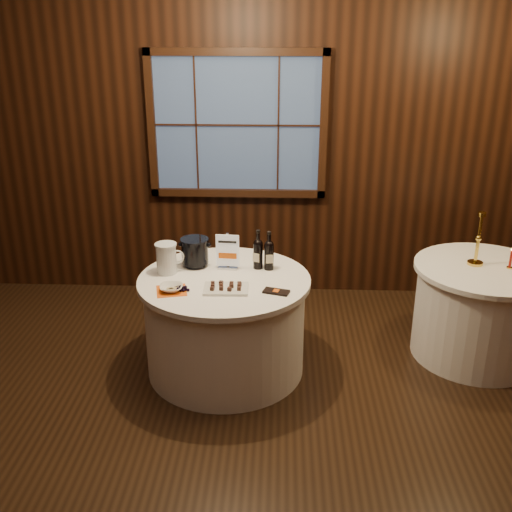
{
  "coord_description": "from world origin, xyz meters",
  "views": [
    {
      "loc": [
        0.41,
        -3.03,
        2.56
      ],
      "look_at": [
        0.24,
        0.9,
        0.99
      ],
      "focal_mm": 42.0,
      "sensor_mm": 36.0,
      "label": 1
    }
  ],
  "objects_px": {
    "ice_bucket": "(195,252)",
    "grape_bunch": "(183,288)",
    "red_candle": "(511,260)",
    "main_table": "(225,324)",
    "chocolate_box": "(276,292)",
    "port_bottle_right": "(269,253)",
    "sign_stand": "(228,257)",
    "side_table": "(479,311)",
    "cracker_bowl": "(171,288)",
    "chocolate_plate": "(226,288)",
    "port_bottle_left": "(258,252)",
    "brass_candlestick": "(477,246)",
    "glass_pitcher": "(167,258)"
  },
  "relations": [
    {
      "from": "grape_bunch",
      "to": "brass_candlestick",
      "type": "distance_m",
      "value": 2.28
    },
    {
      "from": "brass_candlestick",
      "to": "side_table",
      "type": "bearing_deg",
      "value": -34.36
    },
    {
      "from": "main_table",
      "to": "ice_bucket",
      "type": "relative_size",
      "value": 5.74
    },
    {
      "from": "side_table",
      "to": "port_bottle_right",
      "type": "relative_size",
      "value": 3.56
    },
    {
      "from": "main_table",
      "to": "ice_bucket",
      "type": "xyz_separation_m",
      "value": [
        -0.24,
        0.22,
        0.5
      ]
    },
    {
      "from": "ice_bucket",
      "to": "glass_pitcher",
      "type": "distance_m",
      "value": 0.24
    },
    {
      "from": "glass_pitcher",
      "to": "brass_candlestick",
      "type": "bearing_deg",
      "value": -6.96
    },
    {
      "from": "side_table",
      "to": "grape_bunch",
      "type": "xyz_separation_m",
      "value": [
        -2.27,
        -0.53,
        0.4
      ]
    },
    {
      "from": "glass_pitcher",
      "to": "cracker_bowl",
      "type": "distance_m",
      "value": 0.35
    },
    {
      "from": "cracker_bowl",
      "to": "red_candle",
      "type": "bearing_deg",
      "value": 11.68
    },
    {
      "from": "sign_stand",
      "to": "port_bottle_left",
      "type": "height_order",
      "value": "port_bottle_left"
    },
    {
      "from": "ice_bucket",
      "to": "grape_bunch",
      "type": "relative_size",
      "value": 1.45
    },
    {
      "from": "grape_bunch",
      "to": "glass_pitcher",
      "type": "height_order",
      "value": "glass_pitcher"
    },
    {
      "from": "cracker_bowl",
      "to": "port_bottle_left",
      "type": "bearing_deg",
      "value": 36.71
    },
    {
      "from": "port_bottle_left",
      "to": "port_bottle_right",
      "type": "relative_size",
      "value": 1.01
    },
    {
      "from": "port_bottle_right",
      "to": "brass_candlestick",
      "type": "xyz_separation_m",
      "value": [
        1.6,
        0.16,
        0.02
      ]
    },
    {
      "from": "main_table",
      "to": "side_table",
      "type": "relative_size",
      "value": 1.19
    },
    {
      "from": "red_candle",
      "to": "port_bottle_right",
      "type": "bearing_deg",
      "value": -176.99
    },
    {
      "from": "chocolate_plate",
      "to": "red_candle",
      "type": "distance_m",
      "value": 2.19
    },
    {
      "from": "ice_bucket",
      "to": "cracker_bowl",
      "type": "relative_size",
      "value": 1.38
    },
    {
      "from": "chocolate_box",
      "to": "grape_bunch",
      "type": "bearing_deg",
      "value": -164.14
    },
    {
      "from": "brass_candlestick",
      "to": "chocolate_box",
      "type": "bearing_deg",
      "value": -159.27
    },
    {
      "from": "port_bottle_left",
      "to": "side_table",
      "type": "bearing_deg",
      "value": 25.96
    },
    {
      "from": "side_table",
      "to": "chocolate_box",
      "type": "bearing_deg",
      "value": -161.62
    },
    {
      "from": "chocolate_plate",
      "to": "brass_candlestick",
      "type": "xyz_separation_m",
      "value": [
        1.9,
        0.56,
        0.14
      ]
    },
    {
      "from": "chocolate_plate",
      "to": "port_bottle_left",
      "type": "bearing_deg",
      "value": 62.8
    },
    {
      "from": "grape_bunch",
      "to": "glass_pitcher",
      "type": "xyz_separation_m",
      "value": [
        -0.17,
        0.31,
        0.1
      ]
    },
    {
      "from": "port_bottle_right",
      "to": "sign_stand",
      "type": "bearing_deg",
      "value": 172.1
    },
    {
      "from": "cracker_bowl",
      "to": "glass_pitcher",
      "type": "bearing_deg",
      "value": 105.08
    },
    {
      "from": "sign_stand",
      "to": "brass_candlestick",
      "type": "xyz_separation_m",
      "value": [
        1.92,
        0.17,
        0.06
      ]
    },
    {
      "from": "red_candle",
      "to": "main_table",
      "type": "bearing_deg",
      "value": -172.64
    },
    {
      "from": "glass_pitcher",
      "to": "cracker_bowl",
      "type": "xyz_separation_m",
      "value": [
        0.09,
        -0.32,
        -0.09
      ]
    },
    {
      "from": "port_bottle_right",
      "to": "port_bottle_left",
      "type": "bearing_deg",
      "value": 159.65
    },
    {
      "from": "chocolate_box",
      "to": "red_candle",
      "type": "height_order",
      "value": "red_candle"
    },
    {
      "from": "sign_stand",
      "to": "chocolate_plate",
      "type": "distance_m",
      "value": 0.4
    },
    {
      "from": "port_bottle_left",
      "to": "chocolate_box",
      "type": "height_order",
      "value": "port_bottle_left"
    },
    {
      "from": "chocolate_box",
      "to": "brass_candlestick",
      "type": "distance_m",
      "value": 1.66
    },
    {
      "from": "brass_candlestick",
      "to": "port_bottle_left",
      "type": "bearing_deg",
      "value": -175.02
    },
    {
      "from": "grape_bunch",
      "to": "cracker_bowl",
      "type": "relative_size",
      "value": 0.96
    },
    {
      "from": "chocolate_box",
      "to": "brass_candlestick",
      "type": "relative_size",
      "value": 0.42
    },
    {
      "from": "port_bottle_right",
      "to": "grape_bunch",
      "type": "height_order",
      "value": "port_bottle_right"
    },
    {
      "from": "main_table",
      "to": "brass_candlestick",
      "type": "xyz_separation_m",
      "value": [
        1.93,
        0.35,
        0.54
      ]
    },
    {
      "from": "port_bottle_left",
      "to": "cracker_bowl",
      "type": "height_order",
      "value": "port_bottle_left"
    },
    {
      "from": "grape_bunch",
      "to": "sign_stand",
      "type": "bearing_deg",
      "value": 55.35
    },
    {
      "from": "port_bottle_left",
      "to": "cracker_bowl",
      "type": "bearing_deg",
      "value": -120.55
    },
    {
      "from": "side_table",
      "to": "red_candle",
      "type": "relative_size",
      "value": 6.6
    },
    {
      "from": "ice_bucket",
      "to": "red_candle",
      "type": "bearing_deg",
      "value": 1.35
    },
    {
      "from": "chocolate_box",
      "to": "glass_pitcher",
      "type": "relative_size",
      "value": 0.77
    },
    {
      "from": "chocolate_plate",
      "to": "main_table",
      "type": "bearing_deg",
      "value": 98.68
    },
    {
      "from": "sign_stand",
      "to": "glass_pitcher",
      "type": "relative_size",
      "value": 1.23
    }
  ]
}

